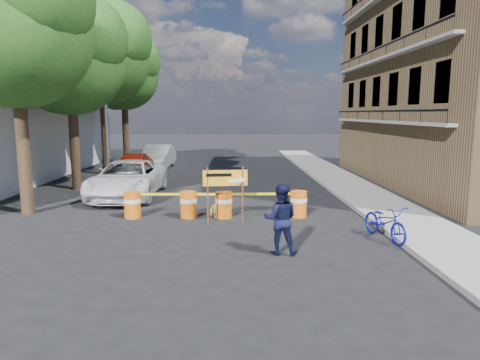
{
  "coord_description": "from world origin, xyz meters",
  "views": [
    {
      "loc": [
        0.38,
        -13.09,
        3.55
      ],
      "look_at": [
        0.76,
        1.28,
        1.3
      ],
      "focal_mm": 32.0,
      "sensor_mm": 36.0,
      "label": 1
    }
  ],
  "objects": [
    {
      "name": "bicycle",
      "position": [
        4.8,
        -1.44,
        0.97
      ],
      "size": [
        0.91,
        1.15,
        1.93
      ],
      "primitive_type": "imported",
      "rotation": [
        0.0,
        0.0,
        0.25
      ],
      "color": "#121992",
      "rests_on": "ground"
    },
    {
      "name": "sedan_red",
      "position": [
        -4.8,
        10.07,
        0.74
      ],
      "size": [
        1.8,
        4.35,
        1.47
      ],
      "primitive_type": "imported",
      "rotation": [
        0.0,
        0.0,
        0.01
      ],
      "color": "maroon",
      "rests_on": "ground"
    },
    {
      "name": "dog",
      "position": [
        0.09,
        1.2,
        0.32
      ],
      "size": [
        0.75,
        0.35,
        0.63
      ],
      "primitive_type": "imported",
      "rotation": [
        0.0,
        0.0,
        1.59
      ],
      "color": "#E4CC83",
      "rests_on": "ground"
    },
    {
      "name": "sedan_silver",
      "position": [
        -4.2,
        14.58,
        0.77
      ],
      "size": [
        1.8,
        4.73,
        1.54
      ],
      "primitive_type": "imported",
      "rotation": [
        0.0,
        0.0,
        -0.04
      ],
      "color": "silver",
      "rests_on": "ground"
    },
    {
      "name": "pedestrian",
      "position": [
        1.68,
        -2.61,
        0.9
      ],
      "size": [
        0.96,
        0.79,
        1.81
      ],
      "primitive_type": "imported",
      "rotation": [
        0.0,
        0.0,
        3.01
      ],
      "color": "black",
      "rests_on": "ground"
    },
    {
      "name": "ground",
      "position": [
        0.0,
        0.0,
        0.0
      ],
      "size": [
        120.0,
        120.0,
        0.0
      ],
      "primitive_type": "plane",
      "color": "black",
      "rests_on": "ground"
    },
    {
      "name": "tree_mid_a",
      "position": [
        -6.74,
        7.0,
        6.01
      ],
      "size": [
        5.25,
        5.0,
        8.68
      ],
      "color": "#332316",
      "rests_on": "ground"
    },
    {
      "name": "tree_far",
      "position": [
        -6.74,
        17.0,
        6.22
      ],
      "size": [
        5.04,
        4.8,
        8.84
      ],
      "color": "#332316",
      "rests_on": "ground"
    },
    {
      "name": "detour_sign",
      "position": [
        0.44,
        0.5,
        1.36
      ],
      "size": [
        1.44,
        0.29,
        1.85
      ],
      "rotation": [
        0.0,
        0.0,
        0.09
      ],
      "color": "#592D19",
      "rests_on": "ground"
    },
    {
      "name": "tree_near",
      "position": [
        -6.73,
        2.0,
        6.36
      ],
      "size": [
        5.46,
        5.2,
        9.15
      ],
      "color": "#332316",
      "rests_on": "ground"
    },
    {
      "name": "barrel_mid_right",
      "position": [
        0.2,
        1.21,
        0.47
      ],
      "size": [
        0.58,
        0.58,
        0.9
      ],
      "color": "#D95D0C",
      "rests_on": "ground"
    },
    {
      "name": "suv_white",
      "position": [
        -3.95,
        5.02,
        0.78
      ],
      "size": [
        2.68,
        5.64,
        1.55
      ],
      "primitive_type": "imported",
      "rotation": [
        0.0,
        0.0,
        -0.02
      ],
      "color": "white",
      "rests_on": "ground"
    },
    {
      "name": "apartment_building",
      "position": [
        12.0,
        8.0,
        6.0
      ],
      "size": [
        8.0,
        16.0,
        12.0
      ],
      "primitive_type": "cube",
      "color": "olive",
      "rests_on": "ground"
    },
    {
      "name": "barrel_far_right",
      "position": [
        2.78,
        1.28,
        0.47
      ],
      "size": [
        0.58,
        0.58,
        0.9
      ],
      "color": "#D95D0C",
      "rests_on": "ground"
    },
    {
      "name": "barrel_mid_left",
      "position": [
        -1.01,
        1.28,
        0.47
      ],
      "size": [
        0.58,
        0.58,
        0.9
      ],
      "color": "#D95D0C",
      "rests_on": "ground"
    },
    {
      "name": "streetlamp",
      "position": [
        -5.93,
        9.5,
        4.38
      ],
      "size": [
        1.25,
        0.18,
        8.0
      ],
      "color": "gray",
      "rests_on": "ground"
    },
    {
      "name": "barrel_far_left",
      "position": [
        -2.93,
        1.3,
        0.47
      ],
      "size": [
        0.58,
        0.58,
        0.9
      ],
      "color": "#D95D0C",
      "rests_on": "ground"
    },
    {
      "name": "tree_mid_b",
      "position": [
        -6.73,
        12.0,
        6.71
      ],
      "size": [
        5.67,
        5.4,
        9.62
      ],
      "color": "#332316",
      "rests_on": "ground"
    },
    {
      "name": "sidewalk_east",
      "position": [
        6.2,
        6.0,
        0.07
      ],
      "size": [
        2.4,
        40.0,
        0.15
      ],
      "primitive_type": "cube",
      "color": "gray",
      "rests_on": "ground"
    }
  ]
}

